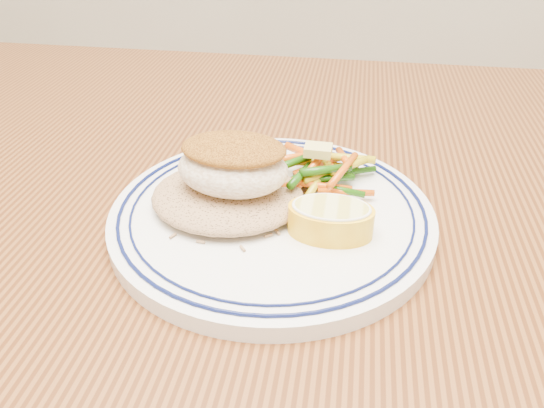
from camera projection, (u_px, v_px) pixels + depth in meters
The scene contains 7 objects.
dining_table at pixel (311, 289), 0.54m from camera, with size 1.50×0.90×0.75m.
plate at pixel (272, 214), 0.47m from camera, with size 0.28×0.28×0.02m.
rice_pilaf at pixel (228, 193), 0.46m from camera, with size 0.13×0.12×0.03m, color #97724B.
fish_fillet at pixel (233, 164), 0.44m from camera, with size 0.10×0.07×0.05m.
vegetable_pile at pixel (318, 171), 0.49m from camera, with size 0.11×0.10×0.03m.
butter_pat at pixel (318, 150), 0.48m from camera, with size 0.02×0.02×0.01m, color #DDD16C.
lemon_wedge at pixel (331, 218), 0.42m from camera, with size 0.07×0.06×0.03m.
Camera 1 is at (0.03, -0.41, 1.02)m, focal length 35.00 mm.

